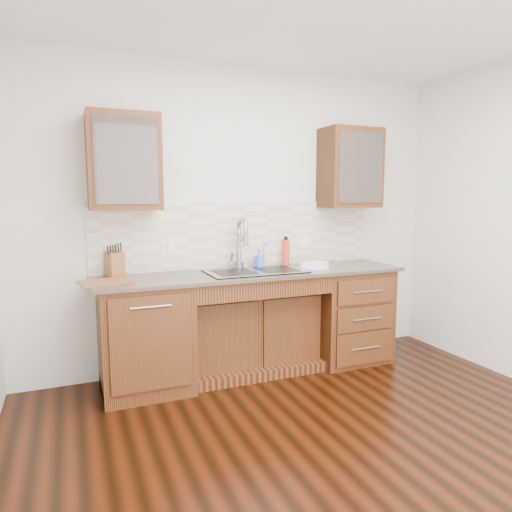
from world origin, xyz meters
name	(u,v)px	position (x,y,z in m)	size (l,w,h in m)	color
ground	(344,463)	(0.00, 0.00, -0.05)	(4.00, 3.50, 0.10)	black
wall_back	(240,219)	(0.00, 1.80, 1.35)	(4.00, 0.10, 2.70)	silver
base_cabinet_left	(145,336)	(-0.95, 1.44, 0.44)	(0.70, 0.62, 0.88)	#593014
base_cabinet_center	(251,331)	(0.00, 1.53, 0.35)	(1.20, 0.44, 0.70)	#593014
base_cabinet_right	(346,313)	(0.95, 1.44, 0.44)	(0.70, 0.62, 0.88)	#593014
countertop	(255,273)	(0.00, 1.43, 0.90)	(2.70, 0.65, 0.03)	#84705B
backsplash	(242,235)	(0.00, 1.74, 1.21)	(2.70, 0.02, 0.59)	beige
sink	(256,282)	(0.00, 1.41, 0.83)	(0.84, 0.46, 0.19)	#9E9EA5
faucet	(239,247)	(-0.07, 1.64, 1.11)	(0.04, 0.04, 0.40)	#999993
filter_tap	(264,254)	(0.18, 1.65, 1.03)	(0.02, 0.02, 0.24)	#999993
upper_cabinet_left	(124,162)	(-1.05, 1.58, 1.83)	(0.55, 0.34, 0.75)	#593014
upper_cabinet_right	(350,168)	(1.05, 1.58, 1.83)	(0.55, 0.34, 0.75)	#593014
outlet_left	(173,247)	(-0.65, 1.73, 1.12)	(0.08, 0.01, 0.12)	white
outlet_right	(305,242)	(0.65, 1.73, 1.12)	(0.08, 0.01, 0.12)	white
soap_bottle	(259,259)	(0.12, 1.61, 0.99)	(0.07, 0.07, 0.16)	#4D6EF2
water_bottle	(286,253)	(0.40, 1.64, 1.03)	(0.07, 0.07, 0.25)	red
plate	(314,267)	(0.58, 1.40, 0.92)	(0.27, 0.27, 0.02)	white
dish_towel	(315,264)	(0.60, 1.43, 0.94)	(0.22, 0.16, 0.04)	white
knife_block	(115,264)	(-1.15, 1.63, 1.01)	(0.11, 0.18, 0.20)	olive
cutting_board	(105,282)	(-1.24, 1.37, 0.92)	(0.37, 0.26, 0.02)	brown
cup_left_a	(103,169)	(-1.20, 1.58, 1.77)	(0.11, 0.11, 0.09)	white
cup_left_b	(131,170)	(-0.99, 1.58, 1.77)	(0.09, 0.09, 0.09)	white
cup_right_a	(336,174)	(0.89, 1.58, 1.77)	(0.12, 0.12, 0.10)	white
cup_right_b	(355,174)	(1.11, 1.58, 1.77)	(0.10, 0.10, 0.10)	white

